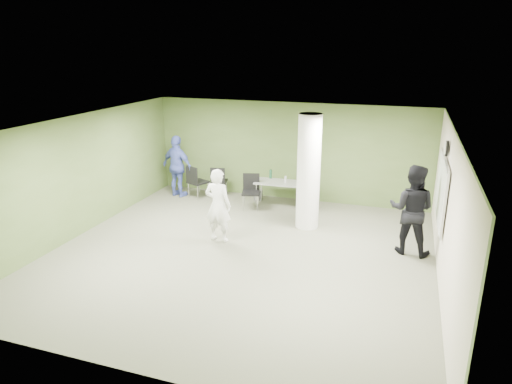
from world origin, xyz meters
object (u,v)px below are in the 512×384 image
(woman_white, at_px, (218,205))
(man_black, at_px, (412,210))
(folding_table, at_px, (282,184))
(chair_back_left, at_px, (196,179))
(man_blue, at_px, (178,166))

(woman_white, distance_m, man_black, 4.21)
(folding_table, distance_m, man_black, 3.94)
(chair_back_left, relative_size, woman_white, 0.58)
(man_blue, bearing_deg, woman_white, 146.99)
(folding_table, relative_size, woman_white, 0.89)
(woman_white, xyz_separation_m, man_black, (4.14, 0.73, 0.13))
(woman_white, relative_size, man_black, 0.87)
(chair_back_left, height_order, man_blue, man_blue)
(folding_table, relative_size, chair_back_left, 1.53)
(folding_table, bearing_deg, man_black, -32.59)
(man_black, bearing_deg, folding_table, -21.26)
(folding_table, xyz_separation_m, chair_back_left, (-2.57, -0.14, -0.08))
(woman_white, distance_m, man_blue, 3.56)
(folding_table, distance_m, chair_back_left, 2.57)
(man_black, bearing_deg, man_blue, -7.02)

